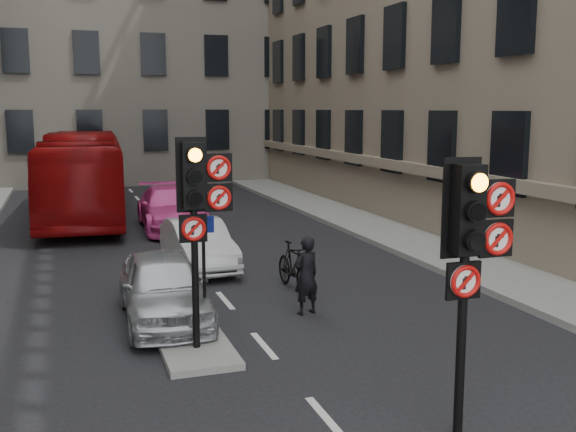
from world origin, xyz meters
TOP-DOWN VIEW (x-y plane):
  - pavement_right at (7.20, 12.00)m, footprint 3.00×50.00m
  - centre_island at (-1.20, 5.00)m, footprint 1.20×2.00m
  - building_far at (0.00, 38.00)m, footprint 30.00×14.00m
  - signal_near at (1.49, 0.99)m, footprint 0.91×0.40m
  - signal_far at (-1.11, 4.99)m, footprint 0.91×0.40m
  - car_silver at (-1.46, 7.00)m, footprint 1.72×4.05m
  - car_white at (0.04, 11.22)m, footprint 1.51×3.91m
  - car_pink at (0.26, 17.26)m, footprint 2.19×5.12m
  - bus_red at (-2.50, 20.75)m, footprint 3.48×11.90m
  - motorcycle at (1.69, 8.34)m, footprint 0.61×1.89m
  - motorcyclist at (1.35, 6.54)m, footprint 0.67×0.54m
  - info_sign at (-0.90, 5.73)m, footprint 0.37×0.11m

SIDE VIEW (x-z plane):
  - centre_island at x=-1.20m, z-range 0.00..0.12m
  - pavement_right at x=7.20m, z-range 0.00..0.16m
  - motorcycle at x=1.69m, z-range 0.00..1.12m
  - car_white at x=0.04m, z-range 0.00..1.27m
  - car_silver at x=-1.46m, z-range 0.00..1.37m
  - car_pink at x=0.26m, z-range 0.00..1.47m
  - motorcyclist at x=1.35m, z-range 0.00..1.61m
  - info_sign at x=-0.90m, z-range 0.43..2.58m
  - bus_red at x=-2.50m, z-range 0.00..3.27m
  - signal_near at x=1.49m, z-range 0.79..4.37m
  - signal_far at x=-1.11m, z-range 0.91..4.49m
  - building_far at x=0.00m, z-range 0.00..20.00m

